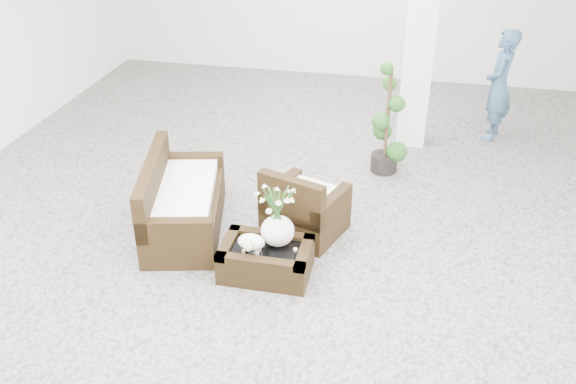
% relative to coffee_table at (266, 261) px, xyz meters
% --- Properties ---
extents(ground, '(11.00, 11.00, 0.00)m').
position_rel_coffee_table_xyz_m(ground, '(0.09, 0.73, -0.16)').
color(ground, gray).
rests_on(ground, ground).
extents(column, '(0.40, 0.40, 3.50)m').
position_rel_coffee_table_xyz_m(column, '(1.29, 3.53, 1.59)').
color(column, white).
rests_on(column, ground).
extents(coffee_table, '(0.90, 0.60, 0.31)m').
position_rel_coffee_table_xyz_m(coffee_table, '(0.00, 0.00, 0.00)').
color(coffee_table, black).
rests_on(coffee_table, ground).
extents(sheep_figurine, '(0.28, 0.23, 0.21)m').
position_rel_coffee_table_xyz_m(sheep_figurine, '(-0.12, -0.10, 0.26)').
color(sheep_figurine, white).
rests_on(sheep_figurine, coffee_table).
extents(planter_narcissus, '(0.44, 0.44, 0.80)m').
position_rel_coffee_table_xyz_m(planter_narcissus, '(0.10, 0.10, 0.56)').
color(planter_narcissus, white).
rests_on(planter_narcissus, coffee_table).
extents(tealight, '(0.04, 0.04, 0.03)m').
position_rel_coffee_table_xyz_m(tealight, '(0.30, 0.02, 0.17)').
color(tealight, white).
rests_on(tealight, coffee_table).
extents(armchair, '(0.98, 0.96, 0.83)m').
position_rel_coffee_table_xyz_m(armchair, '(0.25, 0.84, 0.26)').
color(armchair, black).
rests_on(armchair, ground).
extents(loveseat, '(1.13, 1.75, 0.86)m').
position_rel_coffee_table_xyz_m(loveseat, '(-1.09, 0.62, 0.27)').
color(loveseat, black).
rests_on(loveseat, ground).
extents(topiary, '(0.39, 0.39, 1.47)m').
position_rel_coffee_table_xyz_m(topiary, '(0.99, 2.53, 0.58)').
color(topiary, '#1F4B18').
rests_on(topiary, ground).
extents(shopper, '(0.51, 0.66, 1.62)m').
position_rel_coffee_table_xyz_m(shopper, '(2.46, 3.93, 0.65)').
color(shopper, '#345674').
rests_on(shopper, ground).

